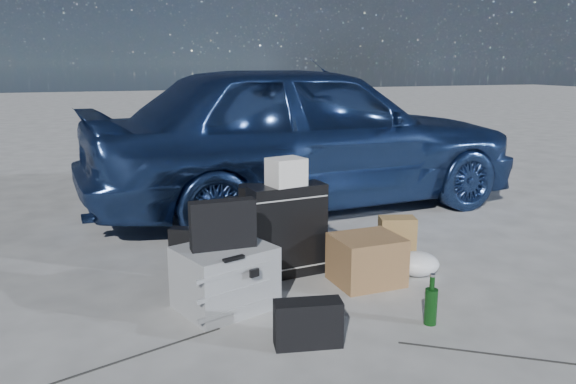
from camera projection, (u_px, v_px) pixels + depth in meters
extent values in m
plane|color=#BAB9B5|center=(308.00, 298.00, 3.74)|extent=(60.00, 60.00, 0.00)
imported|color=#2F4D8A|center=(305.00, 135.00, 5.94)|extent=(4.76, 2.19, 1.58)
cube|color=#A8ABAD|center=(225.00, 278.00, 3.56)|extent=(0.67, 0.61, 0.40)
cube|color=black|center=(223.00, 224.00, 3.46)|extent=(0.41, 0.11, 0.30)
cube|color=black|center=(202.00, 253.00, 4.08)|extent=(0.46, 0.32, 0.36)
cube|color=black|center=(271.00, 225.00, 4.31)|extent=(0.51, 0.31, 0.63)
cube|color=black|center=(287.00, 231.00, 4.09)|extent=(0.58, 0.26, 0.68)
cube|color=silver|center=(286.00, 172.00, 3.98)|extent=(0.28, 0.25, 0.20)
cube|color=black|center=(243.00, 232.00, 4.63)|extent=(0.73, 0.47, 0.34)
cube|color=silver|center=(241.00, 209.00, 4.57)|extent=(0.36, 0.27, 0.06)
cube|color=black|center=(241.00, 202.00, 4.56)|extent=(0.29, 0.23, 0.06)
cube|color=#9C6F44|center=(397.00, 240.00, 4.37)|extent=(0.31, 0.24, 0.37)
cube|color=olive|center=(366.00, 260.00, 3.97)|extent=(0.47, 0.41, 0.34)
ellipsoid|color=white|center=(417.00, 264.00, 4.13)|extent=(0.39, 0.37, 0.18)
cube|color=black|center=(308.00, 323.00, 3.09)|extent=(0.39, 0.21, 0.26)
cylinder|color=#0C330E|center=(431.00, 300.00, 3.34)|extent=(0.09, 0.09, 0.30)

